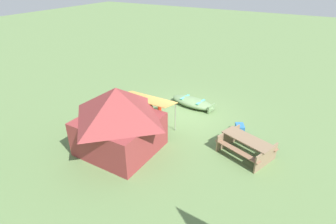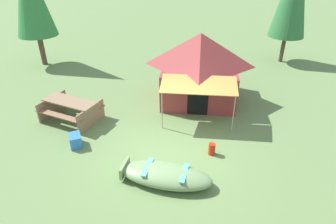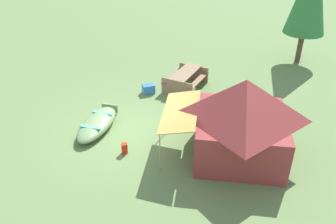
{
  "view_description": "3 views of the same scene",
  "coord_description": "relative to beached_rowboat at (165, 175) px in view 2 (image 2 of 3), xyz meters",
  "views": [
    {
      "loc": [
        -5.57,
        10.98,
        6.69
      ],
      "look_at": [
        0.1,
        1.28,
        0.77
      ],
      "focal_mm": 29.22,
      "sensor_mm": 36.0,
      "label": 1
    },
    {
      "loc": [
        0.68,
        -7.22,
        5.6
      ],
      "look_at": [
        -0.12,
        1.09,
        0.84
      ],
      "focal_mm": 31.21,
      "sensor_mm": 36.0,
      "label": 2
    },
    {
      "loc": [
        10.56,
        2.78,
        7.36
      ],
      "look_at": [
        0.56,
        1.44,
        1.26
      ],
      "focal_mm": 37.97,
      "sensor_mm": 36.0,
      "label": 3
    }
  ],
  "objects": [
    {
      "name": "ground_plane",
      "position": [
        -0.03,
        1.27,
        -0.23
      ],
      "size": [
        80.0,
        80.0,
        0.0
      ],
      "primitive_type": "plane",
      "color": "#617F4A"
    },
    {
      "name": "beached_rowboat",
      "position": [
        0.0,
        0.0,
        0.0
      ],
      "size": [
        2.66,
        1.35,
        0.45
      ],
      "color": "#6C8C5A",
      "rests_on": "ground_plane"
    },
    {
      "name": "canvas_cabin_tent",
      "position": [
        0.84,
        5.1,
        1.2
      ],
      "size": [
        3.13,
        4.06,
        2.76
      ],
      "color": "maroon",
      "rests_on": "ground_plane"
    },
    {
      "name": "picnic_table",
      "position": [
        -3.75,
        2.92,
        0.27
      ],
      "size": [
        2.36,
        2.02,
        0.78
      ],
      "color": "#866C51",
      "rests_on": "ground_plane"
    },
    {
      "name": "cooler_box",
      "position": [
        -3.03,
        1.37,
        -0.03
      ],
      "size": [
        0.56,
        0.62,
        0.4
      ],
      "primitive_type": "cube",
      "rotation": [
        0.0,
        0.0,
        2.06
      ],
      "color": "#2F71BB",
      "rests_on": "ground_plane"
    },
    {
      "name": "fuel_can",
      "position": [
        1.3,
        1.34,
        -0.04
      ],
      "size": [
        0.26,
        0.26,
        0.38
      ],
      "primitive_type": "cylinder",
      "rotation": [
        0.0,
        0.0,
        4.99
      ],
      "color": "red",
      "rests_on": "ground_plane"
    }
  ]
}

